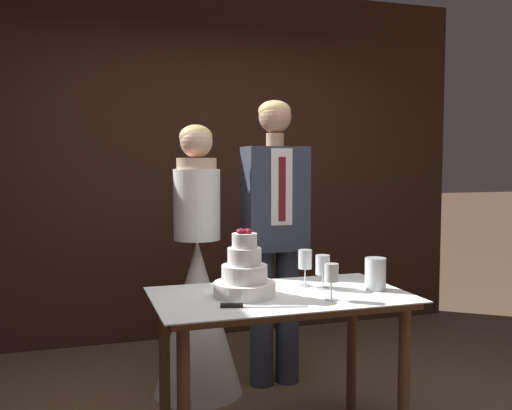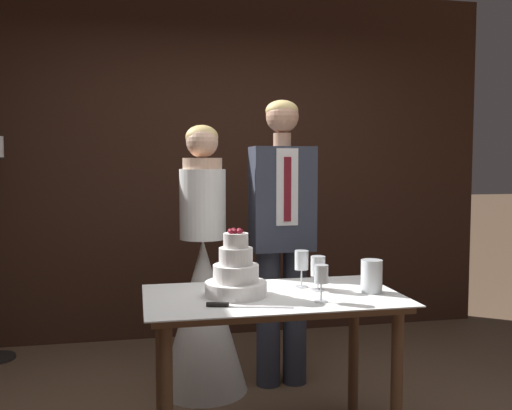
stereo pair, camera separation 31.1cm
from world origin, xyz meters
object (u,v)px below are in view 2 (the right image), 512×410
(tiered_cake, at_px, (236,275))
(bride, at_px, (203,295))
(cake_table, at_px, (273,316))
(wine_glass_middle, at_px, (318,268))
(cake_knife, at_px, (232,305))
(wine_glass_near, at_px, (321,275))
(groom, at_px, (282,229))
(wine_glass_far, at_px, (302,262))
(hurricane_candle, at_px, (372,277))

(tiered_cake, distance_m, bride, 0.82)
(cake_table, bearing_deg, wine_glass_middle, 10.06)
(tiered_cake, bearing_deg, wine_glass_middle, 4.43)
(cake_knife, distance_m, wine_glass_near, 0.43)
(bride, distance_m, groom, 0.64)
(cake_knife, xyz_separation_m, bride, (-0.02, 0.98, -0.18))
(wine_glass_middle, relative_size, wine_glass_far, 0.91)
(hurricane_candle, relative_size, groom, 0.09)
(cake_table, relative_size, groom, 0.69)
(tiered_cake, distance_m, hurricane_candle, 0.67)
(cake_table, relative_size, tiered_cake, 3.80)
(tiered_cake, xyz_separation_m, cake_knife, (-0.05, -0.21, -0.09))
(groom, bearing_deg, tiered_cake, -118.92)
(wine_glass_near, relative_size, hurricane_candle, 1.06)
(cake_knife, xyz_separation_m, groom, (0.48, 0.98, 0.22))
(wine_glass_middle, distance_m, groom, 0.75)
(bride, bearing_deg, wine_glass_middle, -56.43)
(wine_glass_middle, bearing_deg, cake_table, -169.94)
(bride, xyz_separation_m, groom, (0.50, -0.00, 0.40))
(hurricane_candle, distance_m, groom, 0.88)
(wine_glass_middle, bearing_deg, tiered_cake, -175.57)
(tiered_cake, height_order, bride, bride)
(wine_glass_middle, height_order, hurricane_candle, wine_glass_middle)
(cake_table, distance_m, groom, 0.88)
(wine_glass_middle, bearing_deg, groom, 89.63)
(cake_table, height_order, groom, groom)
(cake_table, bearing_deg, wine_glass_far, 35.67)
(wine_glass_middle, xyz_separation_m, wine_glass_far, (-0.06, 0.09, 0.02))
(hurricane_candle, bearing_deg, cake_table, 173.65)
(cake_knife, height_order, wine_glass_near, wine_glass_near)
(tiered_cake, height_order, wine_glass_far, tiered_cake)
(cake_knife, relative_size, bride, 0.23)
(cake_table, xyz_separation_m, wine_glass_middle, (0.24, 0.04, 0.22))
(wine_glass_far, bearing_deg, cake_table, -144.33)
(wine_glass_near, bearing_deg, tiered_cake, 151.75)
(bride, bearing_deg, cake_knife, -88.98)
(hurricane_candle, bearing_deg, wine_glass_near, -156.74)
(wine_glass_near, bearing_deg, groom, 86.25)
(wine_glass_far, distance_m, groom, 0.66)
(groom, bearing_deg, cake_knife, -116.05)
(tiered_cake, bearing_deg, bride, 95.13)
(cake_knife, bearing_deg, wine_glass_far, 53.06)
(cake_table, distance_m, wine_glass_middle, 0.33)
(wine_glass_middle, height_order, wine_glass_far, wine_glass_far)
(bride, bearing_deg, cake_table, -72.43)
(cake_table, relative_size, hurricane_candle, 7.64)
(cake_table, relative_size, wine_glass_near, 7.21)
(wine_glass_far, relative_size, groom, 0.11)
(wine_glass_far, xyz_separation_m, hurricane_candle, (0.30, -0.19, -0.05))
(wine_glass_middle, distance_m, bride, 0.93)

